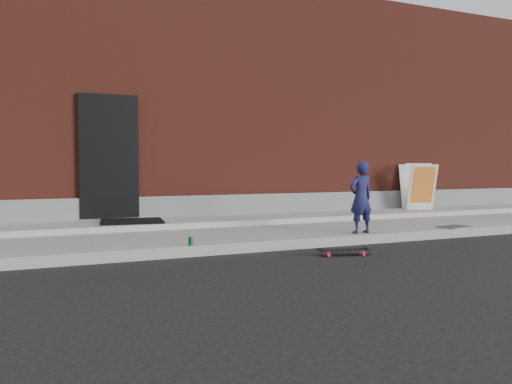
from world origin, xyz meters
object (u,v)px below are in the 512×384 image
child (361,198)px  soda_can (190,241)px  pizza_sign (418,186)px  skateboard (344,251)px

child → soda_can: (-2.85, -0.15, -0.51)m
child → pizza_sign: size_ratio=1.10×
child → pizza_sign: child is taller
skateboard → soda_can: soda_can is taller
pizza_sign → soda_can: 6.52m
skateboard → pizza_sign: size_ratio=0.71×
skateboard → pizza_sign: pizza_sign is taller
pizza_sign → soda_can: size_ratio=8.95×
child → skateboard: bearing=43.0°
child → pizza_sign: bearing=-146.0°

